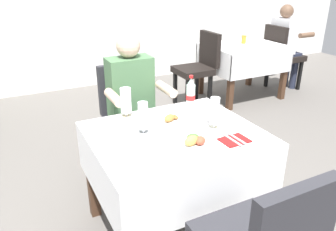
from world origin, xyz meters
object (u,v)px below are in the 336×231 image
background_chair_right (281,54)px  beer_glass_middle (126,102)px  plate_far_diner (172,119)px  background_patron (285,43)px  beer_glass_right (215,113)px  beer_glass_left (143,118)px  plate_near_camera (197,142)px  background_dining_table (243,58)px  chair_far_diner_seat (129,115)px  seated_diner_far (133,102)px  cola_bottle_primary (191,94)px  background_chair_left (199,65)px  background_table_tumbler (244,40)px  main_dining_table (175,156)px

background_chair_right → beer_glass_middle: bearing=-152.1°
plate_far_diner → background_patron: size_ratio=0.19×
beer_glass_right → beer_glass_left: bearing=162.2°
plate_near_camera → background_dining_table: size_ratio=0.24×
chair_far_diner_seat → plate_near_camera: size_ratio=3.97×
chair_far_diner_seat → beer_glass_right: chair_far_diner_seat is taller
seated_diner_far → cola_bottle_primary: (0.31, -0.40, 0.15)m
background_chair_left → background_patron: background_patron is taller
background_chair_left → background_chair_right: bearing=0.0°
background_dining_table → background_chair_right: background_chair_right is taller
plate_far_diner → background_chair_left: (1.35, 1.83, -0.22)m
chair_far_diner_seat → beer_glass_middle: 0.58m
beer_glass_left → background_chair_right: size_ratio=0.22×
background_table_tumbler → main_dining_table: bearing=-136.6°
plate_near_camera → beer_glass_right: beer_glass_right is taller
seated_diner_far → background_dining_table: bearing=30.6°
main_dining_table → background_patron: background_patron is taller
background_dining_table → background_chair_left: background_chair_left is taller
plate_near_camera → cola_bottle_primary: 0.61m
cola_bottle_primary → background_dining_table: 2.49m
beer_glass_right → background_chair_right: (2.61, 2.05, -0.31)m
chair_far_diner_seat → background_table_tumbler: bearing=29.3°
main_dining_table → cola_bottle_primary: cola_bottle_primary is taller
beer_glass_left → cola_bottle_primary: (0.49, 0.25, -0.00)m
plate_far_diner → beer_glass_left: beer_glass_left is taller
main_dining_table → beer_glass_middle: size_ratio=5.03×
main_dining_table → beer_glass_middle: 0.51m
chair_far_diner_seat → background_dining_table: chair_far_diner_seat is taller
plate_far_diner → background_patron: bearing=32.7°
chair_far_diner_seat → background_patron: 3.14m
chair_far_diner_seat → beer_glass_middle: (-0.19, -0.46, 0.31)m
main_dining_table → background_dining_table: bearing=43.0°
beer_glass_right → plate_far_diner: bearing=131.0°
beer_glass_left → beer_glass_middle: beer_glass_middle is taller
beer_glass_left → seated_diner_far: bearing=74.3°
background_dining_table → background_chair_left: (-0.73, 0.00, -0.02)m
chair_far_diner_seat → background_dining_table: (2.14, 1.16, 0.02)m
background_patron → cola_bottle_primary: bearing=-147.5°
seated_diner_far → background_table_tumbler: (2.19, 1.34, 0.10)m
seated_diner_far → plate_far_diner: seated_diner_far is taller
plate_near_camera → main_dining_table: bearing=99.4°
plate_far_diner → background_table_tumbler: size_ratio=2.12×
seated_diner_far → plate_near_camera: 0.94m
seated_diner_far → beer_glass_middle: bearing=-117.9°
beer_glass_right → chair_far_diner_seat: bearing=105.9°
main_dining_table → plate_near_camera: size_ratio=4.34×
plate_near_camera → background_chair_right: (2.83, 2.20, -0.22)m
chair_far_diner_seat → background_chair_left: 1.83m
background_chair_left → seated_diner_far: bearing=-138.3°
plate_near_camera → beer_glass_middle: size_ratio=1.16×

